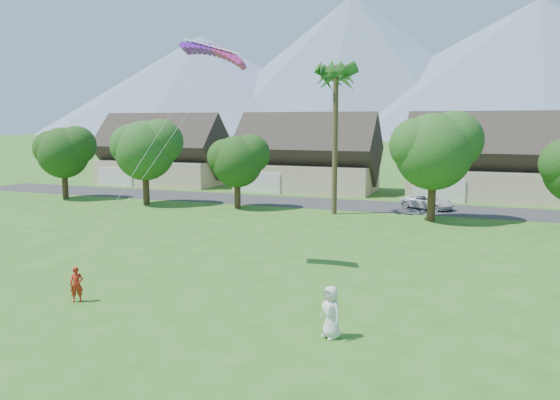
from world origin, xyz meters
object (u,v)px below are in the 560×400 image
at_px(watcher, 331,312).
at_px(parked_car, 427,202).
at_px(parafoil_kite, 215,51).
at_px(kite_flyer, 77,285).

height_order(watcher, parked_car, watcher).
bearing_deg(parafoil_kite, kite_flyer, -119.06).
relative_size(watcher, parafoil_kite, 0.56).
bearing_deg(parked_car, parafoil_kite, -175.56).
xyz_separation_m(kite_flyer, watcher, (11.37, 0.01, 0.18)).
distance_m(watcher, parked_car, 31.52).
relative_size(kite_flyer, watcher, 0.81).
relative_size(kite_flyer, parafoil_kite, 0.45).
height_order(parked_car, parafoil_kite, parafoil_kite).
distance_m(kite_flyer, parked_car, 33.65).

